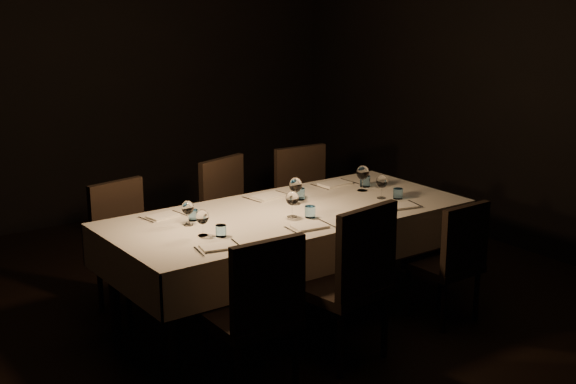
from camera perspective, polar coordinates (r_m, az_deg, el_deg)
room at (r=5.33m, az=0.00°, el=6.23°), size 5.01×6.01×3.01m
dining_table at (r=5.51m, az=0.00°, el=-2.14°), size 2.52×1.12×0.76m
chair_near_left at (r=4.52m, az=-2.19°, el=-8.27°), size 0.47×0.47×0.96m
place_setting_near_left at (r=4.92m, az=-5.48°, el=-2.65°), size 0.32×0.39×0.17m
chair_near_center at (r=4.90m, az=4.44°, el=-6.03°), size 0.55×0.55×1.02m
place_setting_near_center at (r=5.28m, az=0.97°, el=-1.28°), size 0.33×0.40×0.18m
chair_near_right at (r=5.57m, az=11.65°, el=-4.50°), size 0.42×0.42×0.86m
place_setting_near_right at (r=5.78m, az=7.37°, el=0.02°), size 0.33×0.40×0.18m
chair_far_left at (r=5.85m, az=-11.43°, el=-3.30°), size 0.50×0.50×0.91m
place_setting_far_left at (r=5.29m, az=-7.59°, el=-1.43°), size 0.31×0.39×0.17m
chair_far_center at (r=6.29m, az=-3.95°, el=-1.53°), size 0.56×0.56×0.95m
place_setting_far_center at (r=5.73m, az=0.01°, el=0.09°), size 0.35×0.41×0.19m
chair_far_right at (r=6.58m, az=1.39°, el=-0.67°), size 0.51×0.51×0.97m
place_setting_far_right at (r=6.10m, az=4.76°, el=0.98°), size 0.35×0.41×0.19m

